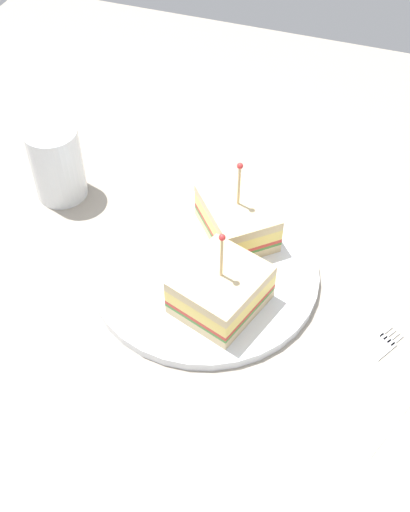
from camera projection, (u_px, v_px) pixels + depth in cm
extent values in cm
cube|color=#9E9384|center=(205.00, 280.00, 74.39)|extent=(113.28, 113.28, 2.00)
cylinder|color=white|center=(205.00, 271.00, 73.23)|extent=(26.02, 26.02, 1.14)
cube|color=beige|center=(220.00, 301.00, 68.86)|extent=(10.43, 11.05, 1.19)
cube|color=#478438|center=(220.00, 296.00, 68.27)|extent=(10.43, 11.05, 0.40)
cube|color=red|center=(221.00, 293.00, 67.94)|extent=(10.43, 11.05, 0.50)
cube|color=#F4D666|center=(221.00, 287.00, 67.15)|extent=(10.43, 11.05, 1.62)
cube|color=beige|center=(221.00, 279.00, 66.11)|extent=(10.43, 11.05, 1.19)
cylinder|color=tan|center=(222.00, 259.00, 63.82)|extent=(0.30, 0.30, 6.17)
sphere|color=red|center=(222.00, 237.00, 61.53)|extent=(0.70, 0.70, 0.70)
cube|color=beige|center=(237.00, 229.00, 76.17)|extent=(11.60, 11.85, 1.16)
cube|color=#478438|center=(237.00, 224.00, 75.59)|extent=(11.60, 11.85, 0.40)
cube|color=red|center=(237.00, 221.00, 75.25)|extent=(11.60, 11.85, 0.50)
cube|color=#F4D666|center=(237.00, 215.00, 74.52)|extent=(11.60, 11.85, 1.49)
cube|color=beige|center=(238.00, 207.00, 73.53)|extent=(11.60, 11.85, 1.16)
cylinder|color=tan|center=(239.00, 187.00, 71.25)|extent=(0.30, 0.30, 6.14)
sphere|color=red|center=(240.00, 166.00, 68.98)|extent=(0.70, 0.70, 0.70)
cylinder|color=beige|center=(59.00, 172.00, 80.44)|extent=(5.70, 5.70, 6.91)
cylinder|color=white|center=(57.00, 163.00, 79.38)|extent=(6.48, 6.48, 9.76)
cube|color=white|center=(359.00, 396.00, 62.94)|extent=(11.61, 12.12, 0.15)
cube|color=silver|center=(340.00, 379.00, 64.17)|extent=(4.78, 7.39, 0.35)
cube|color=silver|center=(378.00, 347.00, 66.71)|extent=(3.74, 4.22, 0.35)
cube|color=silver|center=(397.00, 340.00, 67.27)|extent=(1.19, 1.81, 0.35)
cube|color=silver|center=(393.00, 337.00, 67.53)|extent=(1.19, 1.81, 0.35)
cube|color=silver|center=(390.00, 334.00, 67.79)|extent=(1.19, 1.81, 0.35)
cube|color=silver|center=(386.00, 331.00, 68.04)|extent=(1.19, 1.81, 0.35)
cube|color=silver|center=(379.00, 414.00, 61.56)|extent=(4.66, 7.68, 0.35)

